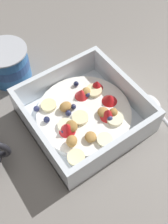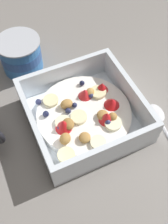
# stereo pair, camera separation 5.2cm
# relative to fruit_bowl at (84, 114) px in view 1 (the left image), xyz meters

# --- Properties ---
(ground_plane) EXTENTS (2.40, 2.40, 0.00)m
(ground_plane) POSITION_rel_fruit_bowl_xyz_m (0.01, -0.02, -0.02)
(ground_plane) COLOR gray
(fruit_bowl) EXTENTS (0.21, 0.21, 0.07)m
(fruit_bowl) POSITION_rel_fruit_bowl_xyz_m (0.00, 0.00, 0.00)
(fruit_bowl) COLOR white
(fruit_bowl) RESTS_ON ground
(spoon) EXTENTS (0.05, 0.17, 0.01)m
(spoon) POSITION_rel_fruit_bowl_xyz_m (0.14, -0.07, -0.02)
(spoon) COLOR silver
(spoon) RESTS_ON ground
(yogurt_cup) EXTENTS (0.10, 0.10, 0.08)m
(yogurt_cup) POSITION_rel_fruit_bowl_xyz_m (-0.07, 0.19, 0.02)
(yogurt_cup) COLOR #3370B7
(yogurt_cup) RESTS_ON ground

